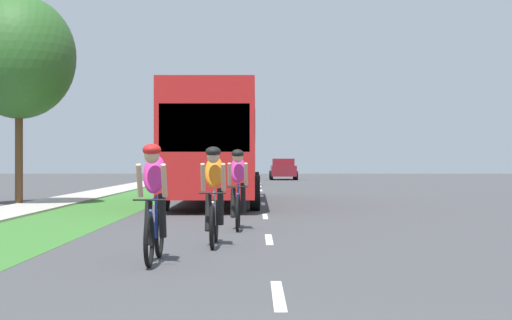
% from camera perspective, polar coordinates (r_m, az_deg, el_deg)
% --- Properties ---
extents(ground_plane, '(120.00, 120.00, 0.00)m').
position_cam_1_polar(ground_plane, '(23.53, 0.27, -3.37)').
color(ground_plane, '#424244').
extents(grass_verge, '(2.49, 70.00, 0.01)m').
position_cam_1_polar(grass_verge, '(23.93, -10.80, -3.30)').
color(grass_verge, '#38722D').
rests_on(grass_verge, ground_plane).
extents(sidewalk_concrete, '(1.75, 70.00, 0.10)m').
position_cam_1_polar(sidewalk_concrete, '(24.41, -15.70, -3.24)').
color(sidewalk_concrete, '#B2ADA3').
rests_on(sidewalk_concrete, ground_plane).
extents(lane_markings_center, '(0.12, 52.20, 0.01)m').
position_cam_1_polar(lane_markings_center, '(27.53, 0.19, -2.88)').
color(lane_markings_center, white).
rests_on(lane_markings_center, ground_plane).
extents(cyclist_lead, '(0.42, 1.72, 1.58)m').
position_cam_1_polar(cyclist_lead, '(10.50, -7.70, -3.03)').
color(cyclist_lead, black).
rests_on(cyclist_lead, ground_plane).
extents(cyclist_trailing, '(0.42, 1.72, 1.58)m').
position_cam_1_polar(cyclist_trailing, '(12.50, -3.35, -2.56)').
color(cyclist_trailing, black).
rests_on(cyclist_trailing, ground_plane).
extents(cyclist_distant, '(0.42, 1.72, 1.58)m').
position_cam_1_polar(cyclist_distant, '(15.49, -1.60, -2.08)').
color(cyclist_distant, black).
rests_on(cyclist_distant, ground_plane).
extents(bus_red, '(2.78, 11.60, 3.48)m').
position_cam_1_polar(bus_red, '(25.15, -3.19, 1.36)').
color(bus_red, red).
rests_on(bus_red, ground_plane).
extents(suv_silver, '(2.15, 4.70, 1.79)m').
position_cam_1_polar(suv_silver, '(44.55, -1.79, -0.59)').
color(suv_silver, '#A5A8AD').
rests_on(suv_silver, ground_plane).
extents(sedan_maroon, '(1.98, 4.30, 1.52)m').
position_cam_1_polar(sedan_maroon, '(56.69, 1.72, -0.66)').
color(sedan_maroon, maroon).
rests_on(sedan_maroon, ground_plane).
extents(street_tree_near, '(3.48, 3.48, 6.48)m').
position_cam_1_polar(street_tree_near, '(25.44, -17.14, 7.16)').
color(street_tree_near, brown).
rests_on(street_tree_near, ground_plane).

